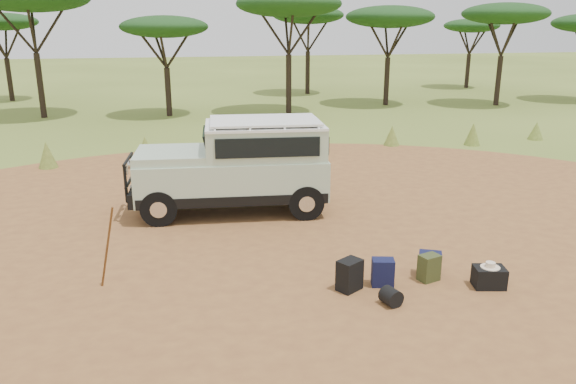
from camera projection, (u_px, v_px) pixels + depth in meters
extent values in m
plane|color=#5B6C26|center=(290.00, 250.00, 11.37)|extent=(140.00, 140.00, 0.00)
cylinder|color=#996232|center=(290.00, 250.00, 11.37)|extent=(23.00, 23.00, 0.01)
cone|color=#5B6C26|center=(47.00, 155.00, 17.74)|extent=(0.60, 0.60, 0.85)
cone|color=#5B6C26|center=(145.00, 147.00, 19.23)|extent=(0.60, 0.60, 0.70)
cone|color=#5B6C26|center=(234.00, 142.00, 19.46)|extent=(0.60, 0.60, 0.90)
cone|color=#5B6C26|center=(320.00, 142.00, 19.73)|extent=(0.60, 0.60, 0.80)
cone|color=#5B6C26|center=(392.00, 136.00, 21.02)|extent=(0.60, 0.60, 0.75)
cone|color=#5B6C26|center=(473.00, 134.00, 21.08)|extent=(0.60, 0.60, 0.85)
cone|color=#5B6C26|center=(536.00, 131.00, 22.11)|extent=(0.60, 0.60, 0.70)
cylinder|color=black|center=(40.00, 86.00, 26.99)|extent=(0.28, 0.28, 3.06)
cylinder|color=black|center=(168.00, 92.00, 27.61)|extent=(0.28, 0.28, 2.34)
ellipsoid|color=#143815|center=(164.00, 27.00, 26.72)|extent=(4.20, 4.20, 1.05)
cylinder|color=black|center=(289.00, 84.00, 28.42)|extent=(0.28, 0.28, 2.93)
ellipsoid|color=#143815|center=(289.00, 4.00, 27.30)|extent=(5.20, 5.20, 1.30)
cylinder|color=black|center=(387.00, 81.00, 31.31)|extent=(0.28, 0.28, 2.61)
ellipsoid|color=#143815|center=(390.00, 17.00, 30.32)|extent=(4.80, 4.80, 1.20)
cylinder|color=black|center=(498.00, 81.00, 31.16)|extent=(0.28, 0.28, 2.70)
ellipsoid|color=#143815|center=(505.00, 14.00, 30.13)|extent=(4.60, 4.60, 1.15)
cylinder|color=black|center=(10.00, 80.00, 32.98)|extent=(0.28, 0.28, 2.48)
ellipsoid|color=#143815|center=(1.00, 22.00, 32.04)|extent=(4.00, 4.00, 1.00)
cylinder|color=black|center=(308.00, 73.00, 36.27)|extent=(0.28, 0.28, 2.70)
ellipsoid|color=#143815|center=(308.00, 15.00, 35.24)|extent=(4.50, 4.50, 1.12)
cylinder|color=black|center=(468.00, 71.00, 39.78)|extent=(0.28, 0.28, 2.34)
ellipsoid|color=#143815|center=(472.00, 26.00, 38.89)|extent=(3.80, 3.80, 0.95)
cube|color=#AFC4A8|center=(232.00, 176.00, 13.47)|extent=(4.60, 2.25, 0.94)
cube|color=black|center=(232.00, 190.00, 13.57)|extent=(4.52, 2.28, 0.24)
cube|color=#AFC4A8|center=(265.00, 141.00, 13.33)|extent=(2.91, 2.01, 0.74)
cube|color=white|center=(264.00, 125.00, 13.21)|extent=(2.92, 2.05, 0.06)
cube|color=white|center=(264.00, 120.00, 13.18)|extent=(2.69, 1.92, 0.05)
cube|color=#AFC4A8|center=(171.00, 155.00, 13.14)|extent=(1.80, 1.87, 0.20)
cube|color=black|center=(207.00, 141.00, 13.15)|extent=(0.31, 1.51, 0.52)
cube|color=black|center=(268.00, 148.00, 12.46)|extent=(2.34, 0.27, 0.44)
cube|color=black|center=(262.00, 133.00, 14.16)|extent=(2.34, 0.27, 0.44)
cube|color=black|center=(322.00, 140.00, 13.49)|extent=(0.19, 1.46, 0.41)
cube|color=black|center=(136.00, 191.00, 13.28)|extent=(0.31, 1.80, 0.34)
cylinder|color=black|center=(128.00, 159.00, 13.04)|extent=(0.19, 1.28, 0.07)
cylinder|color=black|center=(130.00, 181.00, 13.19)|extent=(0.19, 1.28, 0.07)
cylinder|color=silver|center=(126.00, 170.00, 12.83)|extent=(0.09, 0.22, 0.22)
cylinder|color=silver|center=(129.00, 165.00, 13.36)|extent=(0.09, 0.22, 0.22)
cube|color=white|center=(132.00, 187.00, 13.24)|extent=(0.08, 0.42, 0.12)
cylinder|color=black|center=(211.00, 139.00, 14.02)|extent=(0.09, 0.09, 0.82)
cylinder|color=black|center=(159.00, 208.00, 12.65)|extent=(0.85, 0.36, 0.83)
cylinder|color=black|center=(165.00, 188.00, 14.16)|extent=(0.85, 0.36, 0.83)
cylinder|color=black|center=(306.00, 202.00, 13.05)|extent=(0.85, 0.36, 0.83)
cylinder|color=black|center=(296.00, 184.00, 14.56)|extent=(0.85, 0.36, 0.83)
cylinder|color=brown|center=(107.00, 248.00, 9.54)|extent=(0.37, 0.25, 1.50)
cube|color=black|center=(350.00, 275.00, 9.60)|extent=(0.50, 0.47, 0.55)
cube|color=#13163B|center=(383.00, 273.00, 9.77)|extent=(0.44, 0.36, 0.50)
cube|color=#38421E|center=(429.00, 268.00, 9.97)|extent=(0.41, 0.35, 0.49)
cube|color=#13163B|center=(430.00, 264.00, 10.17)|extent=(0.49, 0.44, 0.45)
cube|color=black|center=(489.00, 277.00, 9.73)|extent=(0.59, 0.48, 0.37)
cylinder|color=black|center=(391.00, 297.00, 9.12)|extent=(0.37, 0.37, 0.30)
cylinder|color=beige|center=(490.00, 267.00, 9.67)|extent=(0.33, 0.33, 0.01)
cylinder|color=beige|center=(490.00, 265.00, 9.66)|extent=(0.17, 0.17, 0.08)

